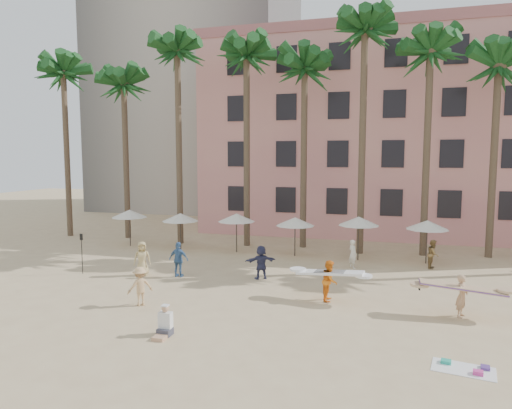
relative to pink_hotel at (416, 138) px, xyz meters
The scene contains 11 objects.
ground 28.09m from the pink_hotel, 105.07° to the right, with size 120.00×120.00×0.00m, color #D1B789.
pink_hotel is the anchor object (origin of this frame).
grey_tower 32.53m from the pink_hotel, 154.36° to the left, with size 22.00×18.00×50.00m, color #A89E8E.
palm_row 13.71m from the pink_hotel, 120.56° to the right, with size 44.40×5.40×16.30m.
umbrella_row 17.73m from the pink_hotel, 126.53° to the right, with size 22.50×2.70×2.73m.
beach_towel 28.77m from the pink_hotel, 90.06° to the right, with size 1.94×1.29×0.14m.
carrier_yellow 23.79m from the pink_hotel, 88.55° to the right, with size 3.26×0.82×1.72m.
carrier_white 23.66m from the pink_hotel, 102.21° to the right, with size 3.04×1.09×1.82m.
beachgoers 23.21m from the pink_hotel, 115.87° to the right, with size 16.27×11.46×1.89m.
paddle 28.74m from the pink_hotel, 131.14° to the right, with size 0.18×0.04×2.23m.
seated_man 30.46m from the pink_hotel, 109.90° to the right, with size 0.49×0.85×1.11m.
Camera 1 is at (4.43, -16.10, 6.46)m, focal length 32.00 mm.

